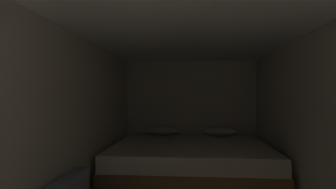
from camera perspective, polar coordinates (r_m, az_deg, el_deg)
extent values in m
cube|color=beige|center=(4.88, 4.69, -4.83)|extent=(2.37, 0.05, 2.02)
cube|color=beige|center=(2.56, -22.48, -9.17)|extent=(0.05, 5.18, 2.02)
cube|color=white|center=(2.34, 4.78, 15.49)|extent=(2.37, 5.18, 0.05)
cube|color=brown|center=(4.04, 4.71, -16.62)|extent=(2.15, 1.85, 0.53)
cube|color=beige|center=(3.95, 4.71, -11.51)|extent=(2.11, 1.81, 0.20)
ellipsoid|color=white|center=(4.65, -1.33, -7.57)|extent=(0.53, 0.32, 0.15)
ellipsoid|color=white|center=(4.65, 10.72, -7.57)|extent=(0.53, 0.32, 0.15)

